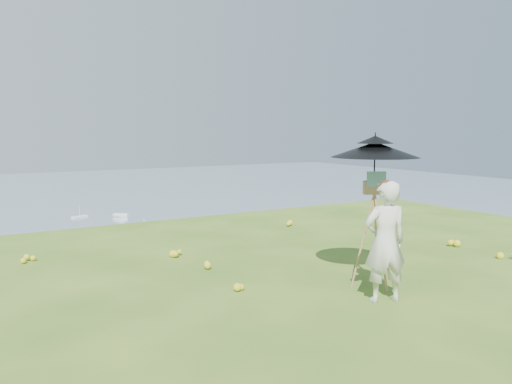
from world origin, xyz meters
TOP-DOWN VIEW (x-y plane):
  - ground at (0.00, 0.00)m, footprint 14.00×14.00m
  - slope_trees at (0.00, 35.00)m, footprint 110.00×50.00m
  - harbor_town at (0.00, 75.00)m, footprint 110.00×22.00m
  - wildflowers at (0.00, 0.25)m, footprint 10.00×10.50m
  - painter at (-0.43, -0.07)m, footprint 0.65×0.52m
  - field_easel at (-0.12, 0.46)m, footprint 0.83×0.83m
  - sun_umbrella at (-0.11, 0.49)m, footprint 1.51×1.51m
  - painter_cap at (-0.43, -0.07)m, footprint 0.24×0.27m

SIDE VIEW (x-z plane):
  - harbor_town at x=0.00m, z-range -32.00..-27.00m
  - slope_trees at x=0.00m, z-range -18.00..-12.00m
  - ground at x=0.00m, z-range 0.00..0.00m
  - wildflowers at x=0.00m, z-range 0.00..0.12m
  - painter at x=-0.43m, z-range 0.00..1.56m
  - field_easel at x=-0.12m, z-range 0.00..1.63m
  - painter_cap at x=-0.43m, z-range 1.47..1.57m
  - sun_umbrella at x=-0.11m, z-range 1.34..2.16m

